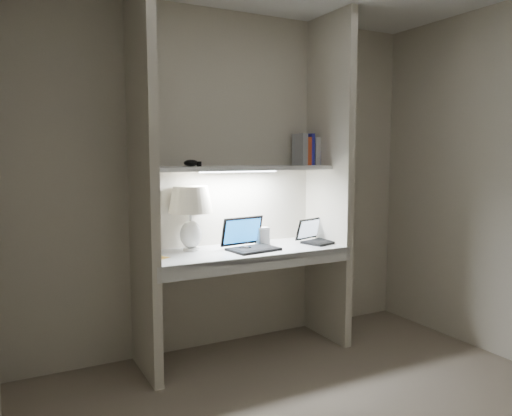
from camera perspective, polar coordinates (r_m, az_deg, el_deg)
back_wall at (r=3.78m, az=-3.15°, el=3.12°), size 3.20×0.01×2.50m
alcove_panel_left at (r=3.27m, az=-12.81°, el=2.51°), size 0.06×0.55×2.50m
alcove_panel_right at (r=3.91m, az=8.34°, el=3.17°), size 0.06×0.55×2.50m
desk at (r=3.60m, az=-1.27°, el=-5.06°), size 1.40×0.55×0.04m
desk_apron at (r=3.38m, az=0.71°, el=-6.32°), size 1.46×0.03×0.10m
shelf at (r=3.61m, az=-1.97°, el=4.57°), size 1.40×0.36×0.03m
strip_light at (r=3.62m, az=-1.97°, el=4.23°), size 0.60×0.04×0.02m
table_lamp at (r=3.54m, az=-7.49°, el=0.09°), size 0.31×0.31×0.46m
laptop_main at (r=3.58m, az=-0.79°, el=-3.93°), size 0.38×0.34×0.23m
laptop_netbook at (r=3.90m, az=7.03°, el=-3.30°), size 0.35×0.32×0.18m
speaker at (r=3.76m, az=0.75°, el=-3.23°), size 0.10×0.07×0.13m
mouse at (r=3.55m, az=-1.27°, el=-4.59°), size 0.11×0.09×0.04m
cable_coil at (r=3.52m, az=-1.05°, el=-4.88°), size 0.12×0.12×0.01m
sticky_note at (r=3.36m, az=-10.67°, el=-5.59°), size 0.10×0.10×0.00m
book_row at (r=3.98m, az=6.14°, el=6.57°), size 0.23×0.16×0.25m
shelf_box at (r=3.44m, az=-12.11°, el=5.68°), size 0.09×0.08×0.13m
shelf_gadget at (r=3.50m, az=-7.44°, el=5.12°), size 0.13×0.10×0.05m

